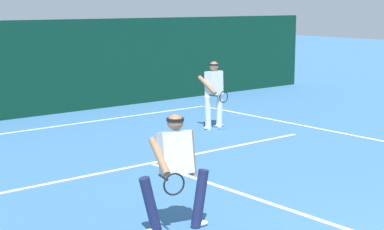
# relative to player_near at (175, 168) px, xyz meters

# --- Properties ---
(court_line_baseline_far) EXTENTS (10.44, 0.10, 0.01)m
(court_line_baseline_far) POSITION_rel_player_near_xyz_m (1.87, 7.69, -0.90)
(court_line_baseline_far) COLOR white
(court_line_baseline_far) RESTS_ON ground_plane
(court_line_service) EXTENTS (8.51, 0.10, 0.01)m
(court_line_service) POSITION_rel_player_near_xyz_m (1.87, 3.19, -0.90)
(court_line_service) COLOR white
(court_line_service) RESTS_ON ground_plane
(court_line_centre) EXTENTS (0.10, 6.40, 0.01)m
(court_line_centre) POSITION_rel_player_near_xyz_m (1.87, -0.10, -0.90)
(court_line_centre) COLOR white
(court_line_centre) RESTS_ON ground_plane
(player_near) EXTENTS (1.07, 0.90, 1.64)m
(player_near) POSITION_rel_player_near_xyz_m (0.00, 0.00, 0.00)
(player_near) COLOR #1E234C
(player_near) RESTS_ON ground_plane
(player_far) EXTENTS (0.73, 0.92, 1.68)m
(player_far) POSITION_rel_player_near_xyz_m (5.11, 4.97, 0.03)
(player_far) COLOR silver
(player_far) RESTS_ON ground_plane
(tennis_ball) EXTENTS (0.07, 0.07, 0.07)m
(tennis_ball) POSITION_rel_player_near_xyz_m (4.06, 4.69, -0.87)
(tennis_ball) COLOR #D1E033
(tennis_ball) RESTS_ON ground_plane
(back_fence_windscreen) EXTENTS (22.56, 0.12, 2.64)m
(back_fence_windscreen) POSITION_rel_player_near_xyz_m (1.87, 9.40, 0.42)
(back_fence_windscreen) COLOR #093223
(back_fence_windscreen) RESTS_ON ground_plane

